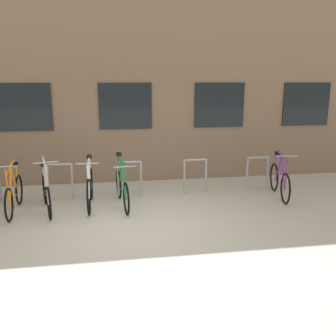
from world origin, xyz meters
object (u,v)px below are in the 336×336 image
Objects in this scene: bicycle_green at (122,188)px; bicycle_silver at (46,193)px; bicycle_orange at (14,194)px; bicycle_purple at (280,180)px; bicycle_white at (90,187)px.

bicycle_silver reaches higher than bicycle_green.
bicycle_green is at bearing 1.59° from bicycle_orange.
bicycle_silver is at bearing -178.33° from bicycle_purple.
bicycle_white is (0.84, 0.16, 0.03)m from bicycle_silver.
bicycle_orange is at bearing 175.88° from bicycle_silver.
bicycle_orange is 1.04× the size of bicycle_silver.
bicycle_green is (2.13, 0.06, 0.01)m from bicycle_orange.
bicycle_green is at bearing 3.97° from bicycle_silver.
bicycle_silver is 0.93× the size of bicycle_white.
bicycle_orange reaches higher than bicycle_purple.
bicycle_white is 4.18m from bicycle_purple.
bicycle_silver is 0.86m from bicycle_white.
bicycle_purple is (5.02, 0.15, 0.00)m from bicycle_silver.
bicycle_white is at bearing 11.05° from bicycle_silver.
bicycle_orange is 1.48m from bicycle_white.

